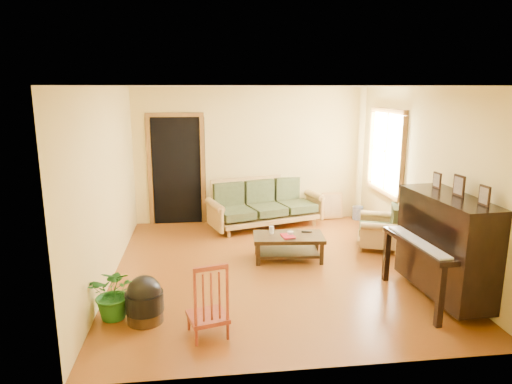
{
  "coord_description": "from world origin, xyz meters",
  "views": [
    {
      "loc": [
        -0.99,
        -6.22,
        2.58
      ],
      "look_at": [
        -0.2,
        0.2,
        1.1
      ],
      "focal_mm": 32.0,
      "sensor_mm": 36.0,
      "label": 1
    }
  ],
  "objects": [
    {
      "name": "floor",
      "position": [
        0.0,
        0.0,
        0.0
      ],
      "size": [
        5.0,
        5.0,
        0.0
      ],
      "primitive_type": "plane",
      "color": "#632F0D",
      "rests_on": "ground"
    },
    {
      "name": "doorway",
      "position": [
        -1.45,
        2.48,
        1.02
      ],
      "size": [
        1.08,
        0.16,
        2.05
      ],
      "primitive_type": "cube",
      "color": "black",
      "rests_on": "floor"
    },
    {
      "name": "window",
      "position": [
        2.21,
        1.3,
        1.5
      ],
      "size": [
        0.12,
        1.36,
        1.46
      ],
      "primitive_type": "cube",
      "color": "white",
      "rests_on": "right_wall"
    },
    {
      "name": "sofa",
      "position": [
        0.21,
        2.02,
        0.45
      ],
      "size": [
        2.29,
        1.48,
        0.91
      ],
      "primitive_type": "cube",
      "rotation": [
        0.0,
        0.0,
        0.3
      ],
      "color": "olive",
      "rests_on": "floor"
    },
    {
      "name": "coffee_table",
      "position": [
        0.31,
        0.3,
        0.19
      ],
      "size": [
        1.11,
        0.67,
        0.39
      ],
      "primitive_type": "cube",
      "rotation": [
        0.0,
        0.0,
        -0.09
      ],
      "color": "black",
      "rests_on": "floor"
    },
    {
      "name": "armchair",
      "position": [
        1.88,
        0.65,
        0.39
      ],
      "size": [
        0.96,
        0.98,
        0.78
      ],
      "primitive_type": "cube",
      "rotation": [
        0.0,
        0.0,
        -0.35
      ],
      "color": "olive",
      "rests_on": "floor"
    },
    {
      "name": "piano",
      "position": [
        2.01,
        -1.24,
        0.66
      ],
      "size": [
        0.97,
        1.54,
        1.32
      ],
      "primitive_type": "cube",
      "rotation": [
        0.0,
        0.0,
        0.06
      ],
      "color": "black",
      "rests_on": "floor"
    },
    {
      "name": "footstool",
      "position": [
        -1.66,
        -1.39,
        0.2
      ],
      "size": [
        0.44,
        0.44,
        0.4
      ],
      "primitive_type": "cylinder",
      "rotation": [
        0.0,
        0.0,
        0.03
      ],
      "color": "black",
      "rests_on": "floor"
    },
    {
      "name": "red_chair",
      "position": [
        -0.96,
        -1.76,
        0.42
      ],
      "size": [
        0.49,
        0.52,
        0.84
      ],
      "primitive_type": "cube",
      "rotation": [
        0.0,
        0.0,
        0.25
      ],
      "color": "maroon",
      "rests_on": "floor"
    },
    {
      "name": "leaning_frame",
      "position": [
        1.6,
        2.37,
        0.28
      ],
      "size": [
        0.42,
        0.1,
        0.56
      ],
      "primitive_type": "cube",
      "rotation": [
        0.0,
        0.0,
        0.03
      ],
      "color": "#BC883E",
      "rests_on": "floor"
    },
    {
      "name": "ceramic_crock",
      "position": [
        2.11,
        2.28,
        0.13
      ],
      "size": [
        0.23,
        0.23,
        0.26
      ],
      "primitive_type": "cylinder",
      "rotation": [
        0.0,
        0.0,
        -0.09
      ],
      "color": "#3549A0",
      "rests_on": "floor"
    },
    {
      "name": "potted_plant",
      "position": [
        -2.0,
        -1.27,
        0.31
      ],
      "size": [
        0.64,
        0.58,
        0.63
      ],
      "primitive_type": "imported",
      "rotation": [
        0.0,
        0.0,
        -0.18
      ],
      "color": "#1F5D1A",
      "rests_on": "floor"
    },
    {
      "name": "book",
      "position": [
        0.19,
        0.21,
        0.4
      ],
      "size": [
        0.21,
        0.27,
        0.02
      ],
      "primitive_type": "imported",
      "rotation": [
        0.0,
        0.0,
        0.09
      ],
      "color": "maroon",
      "rests_on": "coffee_table"
    },
    {
      "name": "candle",
      "position": [
        0.06,
        0.4,
        0.45
      ],
      "size": [
        0.08,
        0.08,
        0.12
      ],
      "primitive_type": "cylinder",
      "rotation": [
        0.0,
        0.0,
        -0.18
      ],
      "color": "white",
      "rests_on": "coffee_table"
    },
    {
      "name": "glass_jar",
      "position": [
        0.34,
        0.28,
        0.42
      ],
      "size": [
        0.11,
        0.11,
        0.06
      ],
      "primitive_type": "cylinder",
      "rotation": [
        0.0,
        0.0,
        0.21
      ],
      "color": "silver",
      "rests_on": "coffee_table"
    },
    {
      "name": "remote",
      "position": [
        0.62,
        0.42,
        0.4
      ],
      "size": [
        0.17,
        0.07,
        0.02
      ],
      "primitive_type": "cube",
      "rotation": [
        0.0,
        0.0,
        -0.15
      ],
      "color": "black",
      "rests_on": "coffee_table"
    }
  ]
}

